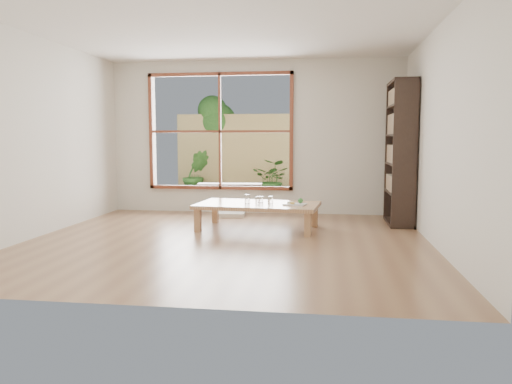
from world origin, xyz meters
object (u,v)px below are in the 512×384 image
at_px(low_table, 258,206).
at_px(food_tray, 296,203).
at_px(bookshelf, 400,153).
at_px(garden_bench, 230,187).

relative_size(low_table, food_tray, 5.28).
height_order(bookshelf, food_tray, bookshelf).
height_order(bookshelf, garden_bench, bookshelf).
distance_m(low_table, garden_bench, 2.65).
bearing_deg(bookshelf, food_tray, -150.49).
height_order(low_table, food_tray, food_tray).
bearing_deg(food_tray, bookshelf, 43.79).
distance_m(low_table, food_tray, 0.55).
bearing_deg(garden_bench, low_table, -75.91).
xyz_separation_m(low_table, food_tray, (0.54, -0.10, 0.07)).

